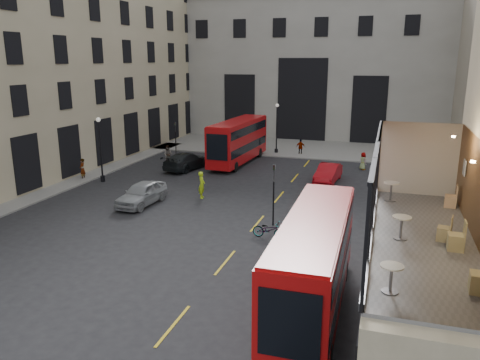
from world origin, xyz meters
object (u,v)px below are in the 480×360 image
(cyclist, at_px, (202,185))
(street_lamp_a, at_px, (101,153))
(cafe_table_near, at_px, (391,274))
(cafe_table_far, at_px, (391,189))
(pedestrian_b, at_px, (253,139))
(cafe_chair_d, at_px, (451,200))
(street_lamp_b, at_px, (277,131))
(bus_near, at_px, (314,260))
(pedestrian_c, at_px, (301,147))
(cafe_chair_b, at_px, (456,241))
(car_a, at_px, (142,194))
(pedestrian_e, at_px, (82,169))
(pedestrian_a, at_px, (168,154))
(traffic_light_far, at_px, (175,136))
(car_c, at_px, (186,161))
(cafe_table_mid, at_px, (401,224))
(car_b, at_px, (328,173))
(bus_far, at_px, (238,139))
(traffic_light_near, at_px, (274,187))
(bicycle, at_px, (269,230))
(pedestrian_d, at_px, (363,161))
(cafe_chair_c, at_px, (445,233))

(cyclist, bearing_deg, street_lamp_a, 65.56)
(cafe_table_near, bearing_deg, cafe_table_far, 90.23)
(pedestrian_b, height_order, cafe_chair_d, cafe_chair_d)
(street_lamp_b, xyz_separation_m, bus_near, (8.88, -31.38, -0.14))
(pedestrian_c, relative_size, cafe_chair_b, 1.87)
(car_a, bearing_deg, pedestrian_e, 153.47)
(pedestrian_a, relative_size, pedestrian_b, 0.95)
(traffic_light_far, height_order, cafe_table_far, cafe_table_far)
(car_c, distance_m, cafe_table_mid, 30.71)
(car_b, xyz_separation_m, car_c, (-13.02, 0.60, 0.05))
(pedestrian_a, height_order, cafe_chair_b, cafe_chair_b)
(street_lamp_a, distance_m, pedestrian_a, 8.43)
(cyclist, bearing_deg, pedestrian_a, 24.03)
(pedestrian_a, height_order, cafe_chair_d, cafe_chair_d)
(pedestrian_a, bearing_deg, car_a, -76.71)
(bus_far, bearing_deg, pedestrian_a, -161.04)
(street_lamp_a, xyz_separation_m, car_a, (6.25, -4.66, -1.60))
(pedestrian_a, relative_size, cafe_chair_d, 2.15)
(traffic_light_near, height_order, street_lamp_b, street_lamp_b)
(street_lamp_b, distance_m, bicycle, 24.78)
(bus_near, relative_size, pedestrian_a, 5.69)
(car_c, bearing_deg, cafe_table_near, 132.33)
(traffic_light_far, bearing_deg, traffic_light_near, -48.81)
(car_c, bearing_deg, bus_far, -122.84)
(cafe_chair_b, bearing_deg, traffic_light_far, 127.93)
(street_lamp_a, bearing_deg, cyclist, -11.17)
(pedestrian_b, distance_m, cafe_table_near, 43.67)
(car_b, xyz_separation_m, cafe_table_mid, (5.02, -23.89, 4.34))
(bicycle, bearing_deg, street_lamp_a, 68.76)
(traffic_light_near, distance_m, traffic_light_far, 21.26)
(bus_near, xyz_separation_m, cyclist, (-10.23, 13.47, -1.26))
(pedestrian_c, bearing_deg, cafe_table_mid, 99.83)
(pedestrian_d, xyz_separation_m, cafe_table_mid, (2.53, -29.22, 4.26))
(traffic_light_far, distance_m, cafe_chair_c, 35.78)
(bicycle, bearing_deg, bus_far, 28.09)
(traffic_light_near, xyz_separation_m, cafe_chair_c, (8.11, -12.02, 2.42))
(cyclist, relative_size, pedestrian_c, 1.19)
(traffic_light_near, distance_m, bus_near, 10.15)
(cafe_chair_d, bearing_deg, bicycle, 143.31)
(car_a, relative_size, cafe_table_near, 6.88)
(pedestrian_d, bearing_deg, traffic_light_near, 129.69)
(pedestrian_c, relative_size, pedestrian_e, 0.93)
(traffic_light_far, distance_m, pedestrian_c, 13.19)
(street_lamp_a, bearing_deg, bus_near, -37.72)
(cafe_table_far, bearing_deg, traffic_light_near, 128.50)
(cafe_table_far, bearing_deg, pedestrian_a, 132.59)
(pedestrian_d, relative_size, cafe_chair_d, 1.97)
(bus_near, relative_size, cafe_table_near, 14.84)
(pedestrian_c, bearing_deg, car_b, 106.81)
(traffic_light_near, distance_m, pedestrian_a, 19.82)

